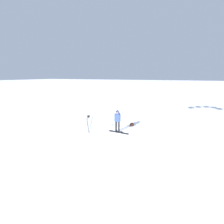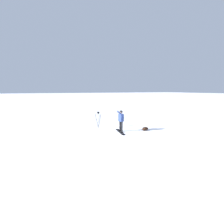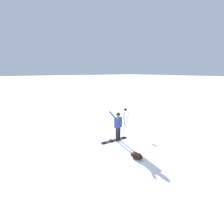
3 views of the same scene
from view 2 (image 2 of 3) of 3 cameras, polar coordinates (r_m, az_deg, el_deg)
The scene contains 5 objects.
ground_plane at distance 10.91m, azimuth 5.40°, elevation -8.77°, with size 300.00×300.00×0.00m, color white.
snowboarder at distance 11.25m, azimuth 3.65°, elevation -2.68°, with size 0.55×0.65×1.74m.
snowboard at distance 11.30m, azimuth 3.36°, elevation -7.98°, with size 1.77×0.45×0.10m.
gear_bag_large at distance 12.04m, azimuth 13.27°, elevation -6.63°, with size 0.48×0.70×0.25m.
camera_tripod at distance 12.39m, azimuth -5.55°, elevation -1.81°, with size 0.50×0.49×1.42m.
Camera 2 is at (-9.12, 4.98, 3.31)m, focal length 22.58 mm.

